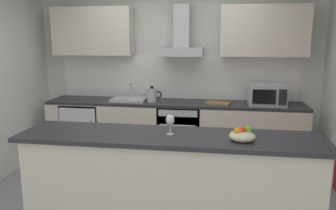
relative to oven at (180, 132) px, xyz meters
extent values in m
cube|color=gray|center=(-0.10, -1.37, -0.47)|extent=(5.23, 4.43, 0.02)
cube|color=silver|center=(-0.10, 0.41, 0.84)|extent=(5.23, 0.12, 2.60)
cube|color=white|center=(-0.10, 0.33, 0.77)|extent=(3.60, 0.02, 0.66)
cube|color=beige|center=(-0.10, 0.03, -0.03)|extent=(3.73, 0.60, 0.86)
cube|color=#28282D|center=(-0.10, 0.03, 0.42)|extent=(3.73, 0.60, 0.04)
cube|color=beige|center=(0.14, -1.96, 0.01)|extent=(2.59, 0.52, 0.94)
cube|color=#28282D|center=(0.14, -1.96, 0.50)|extent=(2.69, 0.64, 0.04)
cube|color=beige|center=(-1.34, 0.18, 1.45)|extent=(1.19, 0.32, 0.70)
cube|color=beige|center=(1.14, 0.18, 1.45)|extent=(1.19, 0.32, 0.70)
cube|color=slate|center=(0.00, 0.01, 0.00)|extent=(0.60, 0.56, 0.80)
cube|color=black|center=(0.00, -0.29, -0.06)|extent=(0.50, 0.02, 0.48)
cube|color=#B7BABC|center=(0.00, -0.29, 0.34)|extent=(0.54, 0.02, 0.09)
cylinder|color=#B7BABC|center=(0.00, -0.32, 0.18)|extent=(0.49, 0.02, 0.02)
cube|color=white|center=(-1.46, 0.01, -0.04)|extent=(0.58, 0.56, 0.85)
cube|color=silver|center=(-1.46, -0.28, -0.04)|extent=(0.55, 0.02, 0.80)
cylinder|color=#B7BABC|center=(-1.24, -0.30, 0.01)|extent=(0.02, 0.02, 0.38)
cube|color=#B7BABC|center=(1.20, -0.02, 0.59)|extent=(0.50, 0.36, 0.30)
cube|color=black|center=(1.14, -0.21, 0.59)|extent=(0.30, 0.02, 0.19)
cube|color=black|center=(1.38, -0.21, 0.59)|extent=(0.10, 0.01, 0.21)
cube|color=silver|center=(-0.76, 0.01, 0.46)|extent=(0.50, 0.40, 0.04)
cylinder|color=#B7BABC|center=(-0.76, 0.13, 0.57)|extent=(0.03, 0.03, 0.26)
cylinder|color=#B7BABC|center=(-0.76, 0.05, 0.69)|extent=(0.03, 0.16, 0.03)
cylinder|color=#B7BABC|center=(-0.41, -0.03, 0.54)|extent=(0.15, 0.15, 0.20)
sphere|color=black|center=(-0.41, -0.03, 0.65)|extent=(0.06, 0.06, 0.06)
cone|color=#B7BABC|center=(-0.51, -0.03, 0.58)|extent=(0.09, 0.04, 0.07)
torus|color=black|center=(-0.32, -0.03, 0.55)|extent=(0.11, 0.02, 0.11)
cube|color=#B7BABC|center=(0.00, 0.11, 1.16)|extent=(0.62, 0.45, 0.12)
cube|color=#B7BABC|center=(0.00, 0.16, 1.52)|extent=(0.22, 0.22, 0.60)
cylinder|color=silver|center=(0.15, -1.94, 0.52)|extent=(0.07, 0.07, 0.01)
cylinder|color=silver|center=(0.15, -1.94, 0.57)|extent=(0.01, 0.01, 0.09)
ellipsoid|color=silver|center=(0.15, -1.94, 0.65)|extent=(0.08, 0.08, 0.10)
ellipsoid|color=beige|center=(0.77, -2.03, 0.56)|extent=(0.22, 0.22, 0.09)
sphere|color=orange|center=(0.73, -2.05, 0.60)|extent=(0.07, 0.07, 0.07)
sphere|color=#66B233|center=(0.81, -2.00, 0.61)|extent=(0.07, 0.07, 0.07)
sphere|color=red|center=(0.77, -2.03, 0.60)|extent=(0.07, 0.07, 0.07)
cube|color=#9E7247|center=(0.54, -0.02, 0.45)|extent=(0.38, 0.29, 0.02)
camera|label=1|loc=(0.59, -4.85, 1.37)|focal=36.82mm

